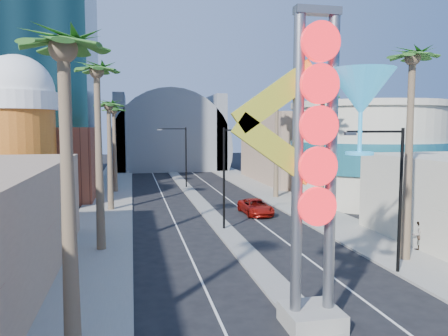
# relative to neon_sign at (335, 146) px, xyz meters

# --- Properties ---
(sidewalk_west) EXTENTS (5.00, 100.00, 0.15)m
(sidewalk_west) POSITION_rel_neon_sign_xyz_m (-10.32, 32.04, -7.23)
(sidewalk_west) COLOR gray
(sidewalk_west) RESTS_ON ground
(sidewalk_east) EXTENTS (5.00, 100.00, 0.15)m
(sidewalk_east) POSITION_rel_neon_sign_xyz_m (8.68, 32.04, -7.23)
(sidewalk_east) COLOR gray
(sidewalk_east) RESTS_ON ground
(median) EXTENTS (1.60, 84.00, 0.15)m
(median) POSITION_rel_neon_sign_xyz_m (-0.82, 35.04, -7.23)
(median) COLOR gray
(median) RESTS_ON ground
(hotel_tower) EXTENTS (20.00, 20.00, 50.00)m
(hotel_tower) POSITION_rel_neon_sign_xyz_m (-22.82, 49.04, 17.69)
(hotel_tower) COLOR black
(hotel_tower) RESTS_ON ground
(brick_filler_west) EXTENTS (10.00, 10.00, 8.00)m
(brick_filler_west) POSITION_rel_neon_sign_xyz_m (-16.82, 35.04, -3.31)
(brick_filler_west) COLOR brown
(brick_filler_west) RESTS_ON ground
(filler_east) EXTENTS (10.00, 20.00, 10.00)m
(filler_east) POSITION_rel_neon_sign_xyz_m (15.18, 45.04, -2.31)
(filler_east) COLOR #9F7F66
(filler_east) RESTS_ON ground
(beer_mug) EXTENTS (7.00, 7.00, 14.50)m
(beer_mug) POSITION_rel_neon_sign_xyz_m (-17.82, 27.04, 0.54)
(beer_mug) COLOR #AB4716
(beer_mug) RESTS_ON ground
(turquoise_building) EXTENTS (16.60, 16.60, 10.60)m
(turquoise_building) POSITION_rel_neon_sign_xyz_m (17.18, 27.04, -2.06)
(turquoise_building) COLOR beige
(turquoise_building) RESTS_ON ground
(canopy) EXTENTS (22.00, 16.00, 22.00)m
(canopy) POSITION_rel_neon_sign_xyz_m (-0.82, 69.04, -3.00)
(canopy) COLOR slate
(canopy) RESTS_ON ground
(neon_sign) EXTENTS (6.53, 2.60, 12.55)m
(neon_sign) POSITION_rel_neon_sign_xyz_m (0.00, 0.00, 0.00)
(neon_sign) COLOR gray
(neon_sign) RESTS_ON ground
(streetlight_0) EXTENTS (3.79, 0.25, 8.00)m
(streetlight_0) POSITION_rel_neon_sign_xyz_m (-0.27, 17.04, -2.43)
(streetlight_0) COLOR black
(streetlight_0) RESTS_ON ground
(streetlight_1) EXTENTS (3.79, 0.25, 8.00)m
(streetlight_1) POSITION_rel_neon_sign_xyz_m (-1.36, 41.04, -2.43)
(streetlight_1) COLOR black
(streetlight_1) RESTS_ON ground
(streetlight_2) EXTENTS (3.45, 0.25, 8.00)m
(streetlight_2) POSITION_rel_neon_sign_xyz_m (5.91, 5.04, -2.47)
(streetlight_2) COLOR black
(streetlight_2) RESTS_ON ground
(palm_0) EXTENTS (2.40, 2.40, 11.70)m
(palm_0) POSITION_rel_neon_sign_xyz_m (-9.82, -0.96, 2.62)
(palm_0) COLOR brown
(palm_0) RESTS_ON ground
(palm_1) EXTENTS (2.40, 2.40, 12.70)m
(palm_1) POSITION_rel_neon_sign_xyz_m (-9.82, 13.04, 3.52)
(palm_1) COLOR brown
(palm_1) RESTS_ON ground
(palm_2) EXTENTS (2.40, 2.40, 11.20)m
(palm_2) POSITION_rel_neon_sign_xyz_m (-9.82, 27.04, 2.17)
(palm_2) COLOR brown
(palm_2) RESTS_ON ground
(palm_3) EXTENTS (2.40, 2.40, 11.20)m
(palm_3) POSITION_rel_neon_sign_xyz_m (-9.82, 39.04, 2.17)
(palm_3) COLOR brown
(palm_3) RESTS_ON ground
(palm_5) EXTENTS (2.40, 2.40, 13.20)m
(palm_5) POSITION_rel_neon_sign_xyz_m (8.18, 7.04, 3.96)
(palm_5) COLOR brown
(palm_5) RESTS_ON ground
(palm_6) EXTENTS (2.40, 2.40, 11.70)m
(palm_6) POSITION_rel_neon_sign_xyz_m (8.18, 19.04, 2.62)
(palm_6) COLOR brown
(palm_6) RESTS_ON ground
(palm_7) EXTENTS (2.40, 2.40, 12.70)m
(palm_7) POSITION_rel_neon_sign_xyz_m (8.18, 31.04, 3.52)
(palm_7) COLOR brown
(palm_7) RESTS_ON ground
(red_pickup) EXTENTS (2.48, 5.16, 1.42)m
(red_pickup) POSITION_rel_neon_sign_xyz_m (3.32, 22.44, -6.60)
(red_pickup) COLOR #96110B
(red_pickup) RESTS_ON ground
(pedestrian_b) EXTENTS (0.97, 0.78, 1.88)m
(pedestrian_b) POSITION_rel_neon_sign_xyz_m (10.26, 8.66, -6.22)
(pedestrian_b) COLOR gray
(pedestrian_b) RESTS_ON sidewalk_east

